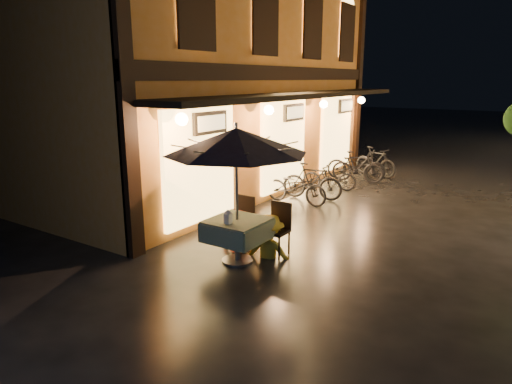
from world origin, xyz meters
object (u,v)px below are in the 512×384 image
Objects in this scene: cafe_table at (237,230)px; patio_umbrella at (236,141)px; person_orange at (238,211)px; person_yellow at (269,216)px; bicycle_0 at (296,187)px; table_lantern at (228,216)px.

cafe_table is 1.56m from patio_umbrella.
person_yellow is (0.69, -0.01, 0.01)m from person_orange.
person_yellow is (0.32, 0.54, 0.17)m from cafe_table.
person_orange is 0.98× the size of person_yellow.
patio_umbrella reaches higher than bicycle_0.
table_lantern is (-0.00, -0.26, -1.23)m from patio_umbrella.
patio_umbrella is 1.62× the size of person_yellow.
cafe_table is 0.69m from person_orange.
cafe_table is 3.96× the size of table_lantern.
person_orange is 0.87× the size of bicycle_0.
table_lantern is at bearing 104.68° from person_orange.
patio_umbrella reaches higher than person_yellow.
person_orange reaches higher than table_lantern.
cafe_table is 4.11m from bicycle_0.
person_orange is at bearing -15.54° from person_yellow.
person_orange reaches higher than bicycle_0.
patio_umbrella is at bearing 113.94° from person_orange.
person_yellow reaches higher than table_lantern.
person_yellow is (0.32, 0.81, -0.16)m from table_lantern.
bicycle_0 is at bearing 103.04° from table_lantern.
person_yellow is at bearing 169.34° from person_orange.
table_lantern is 0.91m from person_orange.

